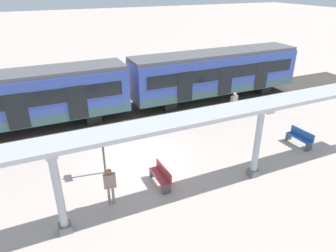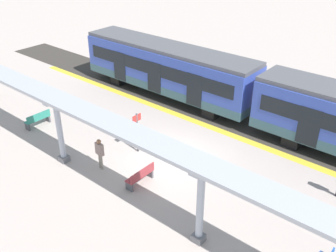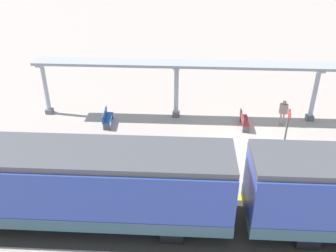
{
  "view_description": "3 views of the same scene",
  "coord_description": "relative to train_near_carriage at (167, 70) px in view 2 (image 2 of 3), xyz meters",
  "views": [
    {
      "loc": [
        12.61,
        -4.05,
        8.1
      ],
      "look_at": [
        1.13,
        1.19,
        2.01
      ],
      "focal_mm": 32.55,
      "sensor_mm": 36.0,
      "label": 1
    },
    {
      "loc": [
        12.47,
        10.15,
        10.79
      ],
      "look_at": [
        0.37,
        -0.0,
        2.02
      ],
      "focal_mm": 40.76,
      "sensor_mm": 36.0,
      "label": 2
    },
    {
      "loc": [
        -17.16,
        3.63,
        11.1
      ],
      "look_at": [
        -1.22,
        4.52,
        2.06
      ],
      "focal_mm": 40.01,
      "sensor_mm": 36.0,
      "label": 3
    }
  ],
  "objects": [
    {
      "name": "platform_info_sign",
      "position": [
        6.39,
        3.39,
        -0.5
      ],
      "size": [
        0.56,
        0.1,
        2.2
      ],
      "color": "#4C4C51",
      "rests_on": "ground"
    },
    {
      "name": "trackbed",
      "position": [
        -0.01,
        5.19,
        -1.83
      ],
      "size": [
        3.2,
        43.91,
        0.01
      ],
      "primitive_type": "cube",
      "color": "#38332D",
      "rests_on": "ground"
    },
    {
      "name": "bench_mid_platform",
      "position": [
        8.14,
        -2.93,
        -1.39
      ],
      "size": [
        1.51,
        0.46,
        0.86
      ],
      "color": "#29816F",
      "rests_on": "ground"
    },
    {
      "name": "ground_plane",
      "position": [
        5.73,
        5.19,
        -1.83
      ],
      "size": [
        176.0,
        176.0,
        0.0
      ],
      "primitive_type": "plane",
      "color": "#B4A59C"
    },
    {
      "name": "canopy_beam",
      "position": [
        9.42,
        5.19,
        1.65
      ],
      "size": [
        1.2,
        25.59,
        0.16
      ],
      "primitive_type": "cube",
      "color": "#A8AAB2",
      "rests_on": "canopy_pillar_nearest"
    },
    {
      "name": "tactile_edge_strip",
      "position": [
        1.84,
        5.19,
        -1.83
      ],
      "size": [
        0.48,
        31.91,
        0.01
      ],
      "primitive_type": "cube",
      "color": "gold",
      "rests_on": "ground"
    },
    {
      "name": "canopy_pillar_third",
      "position": [
        9.42,
        9.47,
        -0.1
      ],
      "size": [
        1.1,
        0.44,
        3.4
      ],
      "color": "slate",
      "rests_on": "ground"
    },
    {
      "name": "bench_far_end",
      "position": [
        8.29,
        5.41,
        -1.39
      ],
      "size": [
        1.5,
        0.45,
        0.86
      ],
      "color": "maroon",
      "rests_on": "ground"
    },
    {
      "name": "canopy_pillar_second",
      "position": [
        9.42,
        1.2,
        -0.1
      ],
      "size": [
        1.1,
        0.44,
        3.4
      ],
      "color": "slate",
      "rests_on": "ground"
    },
    {
      "name": "passenger_by_the_benches",
      "position": [
        8.64,
        3.09,
        -0.81
      ],
      "size": [
        0.28,
        0.5,
        1.63
      ],
      "color": "gray",
      "rests_on": "ground"
    },
    {
      "name": "train_near_carriage",
      "position": [
        0.0,
        0.0,
        0.0
      ],
      "size": [
        2.65,
        12.76,
        3.48
      ],
      "color": "#3148A5",
      "rests_on": "ground"
    }
  ]
}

